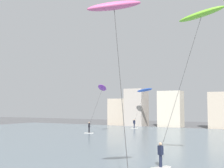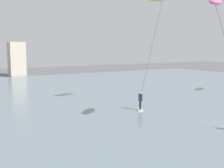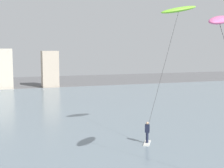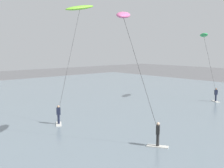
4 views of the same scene
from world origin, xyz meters
name	(u,v)px [view 2 (image 2 of 4)]	position (x,y,z in m)	size (l,w,h in m)	color
water_bay	(64,97)	(0.00, 29.91, 0.05)	(84.00, 52.00, 0.10)	slate
kitesurfer_lime	(160,10)	(5.77, 20.47, 9.04)	(4.73, 1.73, 10.46)	silver
kitesurfer_pink	(220,20)	(4.07, 12.45, 7.41)	(3.30, 3.48, 8.94)	silver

